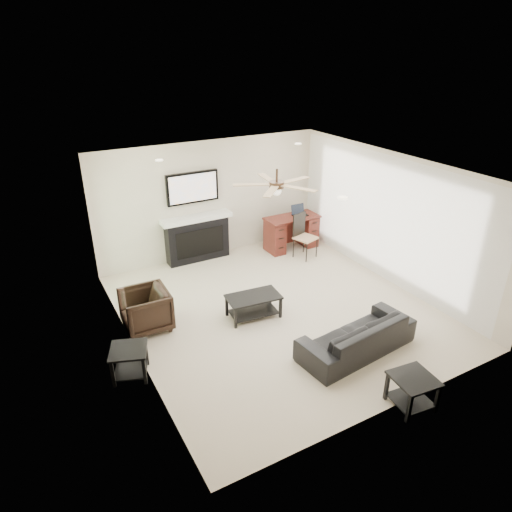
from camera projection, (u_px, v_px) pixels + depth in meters
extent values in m
plane|color=beige|center=(277.00, 310.00, 8.05)|extent=(5.50, 5.50, 0.00)
cube|color=white|center=(280.00, 170.00, 6.99)|extent=(5.00, 5.50, 0.04)
cube|color=beige|center=(211.00, 199.00, 9.70)|extent=(5.00, 0.04, 2.50)
cube|color=beige|center=(402.00, 328.00, 5.35)|extent=(5.00, 0.04, 2.50)
cube|color=beige|center=(128.00, 280.00, 6.42)|extent=(0.04, 5.50, 2.50)
cube|color=beige|center=(391.00, 219.00, 8.62)|extent=(0.04, 5.50, 2.50)
cube|color=white|center=(385.00, 219.00, 8.69)|extent=(0.04, 5.10, 2.40)
cube|color=#93BC89|center=(107.00, 252.00, 7.75)|extent=(0.04, 1.80, 2.10)
cylinder|color=#382619|center=(277.00, 185.00, 7.17)|extent=(1.40, 1.40, 0.30)
imported|color=black|center=(357.00, 335.00, 6.87)|extent=(1.95, 0.93, 0.55)
imported|color=black|center=(146.00, 310.00, 7.40)|extent=(0.77, 0.75, 0.69)
cube|color=black|center=(253.00, 306.00, 7.77)|extent=(0.95, 0.59, 0.40)
cube|color=black|center=(412.00, 392.00, 5.84)|extent=(0.57, 0.57, 0.45)
cube|color=black|center=(130.00, 362.00, 6.38)|extent=(0.64, 0.64, 0.45)
cube|color=black|center=(196.00, 218.00, 9.50)|extent=(1.52, 0.34, 1.91)
cube|color=#401510|center=(291.00, 233.00, 10.30)|extent=(1.22, 0.56, 0.76)
cube|color=black|center=(306.00, 236.00, 9.82)|extent=(0.53, 0.55, 0.97)
cube|color=black|center=(300.00, 211.00, 10.16)|extent=(0.33, 0.24, 0.23)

